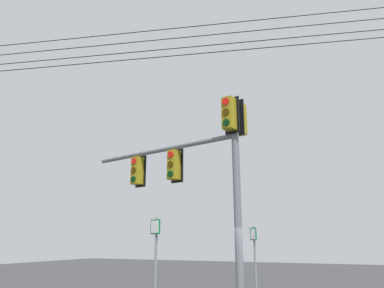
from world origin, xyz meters
The scene contains 4 objects.
signal_mast_assembly centered at (0.29, -2.02, 4.32)m, with size 1.77×5.60×6.03m.
route_sign_primary centered at (-2.86, -1.32, 1.60)m, with size 0.16×0.27×2.67m.
route_sign_secondary centered at (1.18, -2.90, 1.72)m, with size 0.19×0.37×2.77m.
overhead_wire_span centered at (0.22, 0.47, 8.00)m, with size 7.54×29.26×1.14m.
Camera 1 is at (9.57, 1.80, 2.17)m, focal length 33.32 mm.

